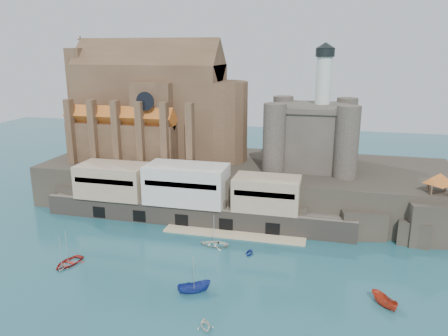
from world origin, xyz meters
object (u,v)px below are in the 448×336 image
boat_0 (69,264)px  boat_1 (205,328)px  pavilion (440,180)px  church (157,111)px  boat_2 (194,292)px  castle_keep (312,133)px

boat_0 → boat_1: size_ratio=1.88×
pavilion → boat_1: size_ratio=1.99×
church → boat_2: church is taller
castle_keep → boat_0: bearing=-133.2°
church → castle_keep: size_ratio=1.60×
pavilion → boat_0: (-66.24, -27.79, -12.73)m
church → boat_0: (-0.11, -43.64, -22.13)m
castle_keep → boat_0: size_ratio=4.85×
church → boat_0: size_ratio=7.77×
boat_0 → boat_2: boat_0 is taller
church → boat_0: church is taller
boat_2 → castle_keep: bearing=-46.0°
boat_2 → boat_0: bearing=54.4°
church → boat_2: 57.69m
boat_1 → boat_2: size_ratio=0.59×
church → boat_1: bearing=-62.2°
boat_2 → church: bearing=0.2°
boat_0 → boat_1: bearing=-9.8°
pavilion → boat_2: (-41.20, -31.23, -12.73)m
church → boat_0: bearing=-90.1°
boat_0 → boat_1: (29.40, -11.91, 0.00)m
church → castle_keep: 40.39m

